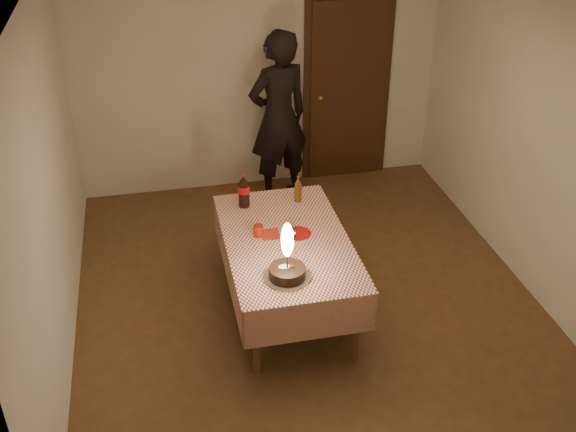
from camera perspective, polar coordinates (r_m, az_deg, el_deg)
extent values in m
cube|color=brown|center=(6.10, 1.49, -6.72)|extent=(4.00, 4.50, 0.01)
cube|color=silver|center=(7.44, -2.52, 11.90)|extent=(4.00, 0.04, 2.60)
cube|color=silver|center=(3.64, 10.28, -11.67)|extent=(4.00, 0.04, 2.60)
cube|color=silver|center=(5.34, -19.68, 1.93)|extent=(0.04, 4.50, 2.60)
cube|color=silver|center=(6.16, 20.17, 5.76)|extent=(0.04, 4.50, 2.60)
cube|color=silver|center=(4.95, 1.92, 17.78)|extent=(4.00, 4.50, 0.04)
cube|color=#472814|center=(7.72, 5.01, 10.39)|extent=(0.85, 0.05, 2.05)
sphere|color=#B28C33|center=(7.60, 2.77, 9.93)|extent=(0.06, 0.06, 0.06)
cube|color=brown|center=(5.60, -0.11, -2.26)|extent=(0.90, 1.60, 0.04)
cylinder|color=brown|center=(5.17, -2.65, -10.36)|extent=(0.07, 0.07, 0.64)
cylinder|color=brown|center=(5.31, 5.77, -9.14)|extent=(0.07, 0.07, 0.64)
cylinder|color=brown|center=(6.34, -4.97, -1.65)|extent=(0.07, 0.07, 0.64)
cylinder|color=brown|center=(6.46, 1.89, -0.87)|extent=(0.07, 0.07, 0.64)
cube|color=silver|center=(5.58, -0.11, -2.04)|extent=(1.02, 1.72, 0.01)
cube|color=silver|center=(5.02, 1.97, -8.94)|extent=(1.02, 0.01, 0.34)
cube|color=silver|center=(6.39, -1.72, 0.73)|extent=(1.02, 0.01, 0.34)
cube|color=silver|center=(5.62, -5.15, -4.13)|extent=(0.01, 1.72, 0.34)
cube|color=silver|center=(5.79, 4.78, -2.92)|extent=(0.01, 1.72, 0.34)
cylinder|color=white|center=(5.14, -0.06, -5.19)|extent=(0.35, 0.35, 0.01)
cylinder|color=black|center=(5.11, -0.06, -4.78)|extent=(0.28, 0.28, 0.09)
cylinder|color=white|center=(5.10, -0.31, -4.31)|extent=(0.07, 0.07, 0.00)
sphere|color=red|center=(5.08, 0.35, -4.30)|extent=(0.02, 0.02, 0.02)
cube|color=#19721E|center=(5.08, 0.54, -4.44)|extent=(0.02, 0.01, 0.00)
cube|color=#19721E|center=(5.07, 0.28, -4.50)|extent=(0.01, 0.02, 0.00)
cylinder|color=#262628|center=(5.05, -0.06, -3.84)|extent=(0.01, 0.01, 0.12)
ellipsoid|color=#FFF2BF|center=(4.95, -0.06, -2.03)|extent=(0.09, 0.09, 0.29)
sphere|color=white|center=(5.01, -0.06, -3.09)|extent=(0.04, 0.04, 0.04)
cylinder|color=red|center=(5.65, 0.87, -1.48)|extent=(0.22, 0.22, 0.01)
cylinder|color=#A71E0B|center=(5.61, -2.52, -1.24)|extent=(0.08, 0.08, 0.10)
cylinder|color=silver|center=(5.56, 0.32, -1.54)|extent=(0.07, 0.07, 0.09)
cube|color=#A92313|center=(5.63, -1.51, -1.55)|extent=(0.15, 0.15, 0.02)
cylinder|color=black|center=(6.01, -3.75, 1.77)|extent=(0.10, 0.10, 0.22)
cylinder|color=red|center=(5.98, -3.77, 2.28)|extent=(0.10, 0.10, 0.07)
cone|color=black|center=(5.94, -3.80, 3.04)|extent=(0.10, 0.10, 0.08)
cylinder|color=red|center=(5.92, -3.81, 3.42)|extent=(0.03, 0.03, 0.03)
cylinder|color=#54330E|center=(6.08, 0.86, 2.01)|extent=(0.06, 0.06, 0.18)
cone|color=#54330E|center=(6.02, 0.87, 3.01)|extent=(0.06, 0.06, 0.06)
cylinder|color=olive|center=(6.01, 0.87, 3.31)|extent=(0.02, 0.02, 0.02)
imported|color=black|center=(7.22, -0.81, 8.32)|extent=(0.79, 0.64, 1.89)
cube|color=black|center=(7.10, -1.37, 13.68)|extent=(0.15, 0.12, 0.10)
cylinder|color=black|center=(7.16, -1.67, 13.84)|extent=(0.10, 0.10, 0.08)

